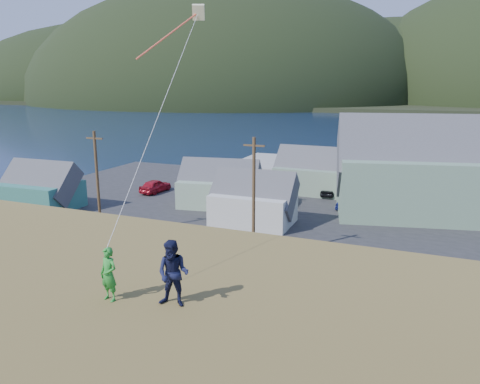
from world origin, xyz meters
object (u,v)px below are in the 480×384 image
object	(u,v)px
wharf	(322,167)
shed_palegreen_far	(318,172)
shed_palegreen_near	(219,185)
shed_white	(253,200)
kite_flyer_navy	(173,274)
kite_flyer_green	(109,274)
shed_teal	(40,188)

from	to	relation	value
wharf	shed_palegreen_far	distance (m)	15.65
shed_palegreen_near	shed_white	world-z (taller)	shed_white
shed_white	kite_flyer_navy	distance (m)	31.10
shed_palegreen_far	kite_flyer_green	world-z (taller)	kite_flyer_green
shed_palegreen_far	shed_teal	bearing A→B (deg)	-142.54
kite_flyer_green	shed_palegreen_near	bearing A→B (deg)	120.11
shed_white	kite_flyer_navy	xyz separation A→B (m)	(8.72, -29.29, 5.74)
shed_white	shed_palegreen_far	bearing A→B (deg)	78.99
shed_palegreen_near	shed_white	xyz separation A→B (m)	(5.67, -4.69, 0.04)
wharf	kite_flyer_green	world-z (taller)	kite_flyer_green
shed_teal	kite_flyer_navy	xyz separation A→B (m)	(31.13, -25.81, 5.79)
shed_palegreen_near	shed_teal	bearing A→B (deg)	-163.28
wharf	shed_teal	world-z (taller)	shed_teal
shed_palegreen_near	shed_white	size ratio (longest dim) A/B	1.18
wharf	shed_white	xyz separation A→B (m)	(0.22, -29.91, 1.92)
shed_palegreen_far	kite_flyer_green	size ratio (longest dim) A/B	6.68
shed_teal	kite_flyer_green	distance (m)	39.74
kite_flyer_green	shed_white	bearing A→B (deg)	113.12
shed_teal	kite_flyer_navy	world-z (taller)	kite_flyer_navy
shed_teal	kite_flyer_navy	bearing A→B (deg)	-41.33
shed_white	kite_flyer_green	bearing A→B (deg)	-77.69
wharf	kite_flyer_green	xyz separation A→B (m)	(7.15, -59.61, 7.51)
kite_flyer_green	wharf	bearing A→B (deg)	106.83
shed_palegreen_far	kite_flyer_navy	distance (m)	44.73
shed_white	kite_flyer_green	distance (m)	31.00
shed_white	shed_teal	bearing A→B (deg)	-171.98
wharf	shed_palegreen_far	size ratio (longest dim) A/B	2.56
wharf	shed_white	world-z (taller)	shed_white
shed_palegreen_far	kite_flyer_navy	xyz separation A→B (m)	(6.08, -43.97, 5.53)
wharf	shed_white	distance (m)	29.98
shed_palegreen_far	shed_white	bearing A→B (deg)	-98.68
shed_palegreen_near	shed_palegreen_far	distance (m)	13.00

